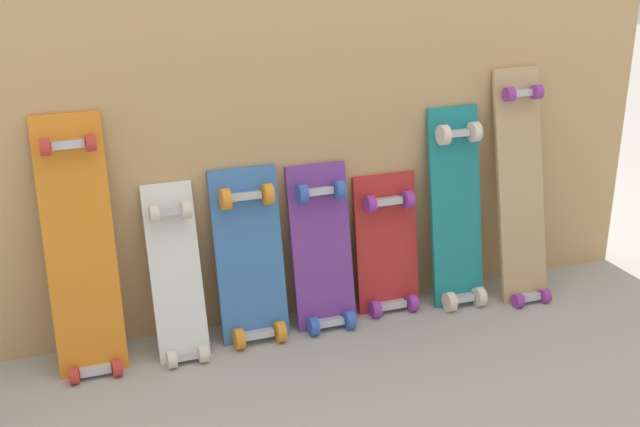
# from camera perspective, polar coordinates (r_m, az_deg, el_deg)

# --- Properties ---
(ground_plane) EXTENTS (12.00, 12.00, 0.00)m
(ground_plane) POSITION_cam_1_polar(r_m,az_deg,el_deg) (2.90, -0.48, -7.12)
(ground_plane) COLOR #9E9991
(plywood_wall_panel) EXTENTS (2.55, 0.04, 1.58)m
(plywood_wall_panel) POSITION_cam_1_polar(r_m,az_deg,el_deg) (2.69, -1.04, 8.58)
(plywood_wall_panel) COLOR tan
(plywood_wall_panel) RESTS_ON ground
(skateboard_orange) EXTENTS (0.21, 0.23, 0.86)m
(skateboard_orange) POSITION_cam_1_polar(r_m,az_deg,el_deg) (2.57, -16.18, -3.03)
(skateboard_orange) COLOR orange
(skateboard_orange) RESTS_ON ground
(skateboard_white) EXTENTS (0.16, 0.24, 0.61)m
(skateboard_white) POSITION_cam_1_polar(r_m,az_deg,el_deg) (2.64, -9.85, -4.79)
(skateboard_white) COLOR silver
(skateboard_white) RESTS_ON ground
(skateboard_blue) EXTENTS (0.23, 0.21, 0.62)m
(skateboard_blue) POSITION_cam_1_polar(r_m,az_deg,el_deg) (2.70, -4.81, -3.58)
(skateboard_blue) COLOR #386BAD
(skateboard_blue) RESTS_ON ground
(skateboard_purple) EXTENTS (0.21, 0.21, 0.61)m
(skateboard_purple) POSITION_cam_1_polar(r_m,az_deg,el_deg) (2.77, 0.20, -3.01)
(skateboard_purple) COLOR #6B338C
(skateboard_purple) RESTS_ON ground
(skateboard_red) EXTENTS (0.23, 0.16, 0.55)m
(skateboard_red) POSITION_cam_1_polar(r_m,az_deg,el_deg) (2.90, 4.69, -2.71)
(skateboard_red) COLOR #B22626
(skateboard_red) RESTS_ON ground
(skateboard_teal) EXTENTS (0.19, 0.21, 0.76)m
(skateboard_teal) POSITION_cam_1_polar(r_m,az_deg,el_deg) (2.94, 9.46, -0.20)
(skateboard_teal) COLOR #197A7F
(skateboard_teal) RESTS_ON ground
(skateboard_natural) EXTENTS (0.18, 0.26, 0.89)m
(skateboard_natural) POSITION_cam_1_polar(r_m,az_deg,el_deg) (3.02, 13.76, 1.15)
(skateboard_natural) COLOR tan
(skateboard_natural) RESTS_ON ground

